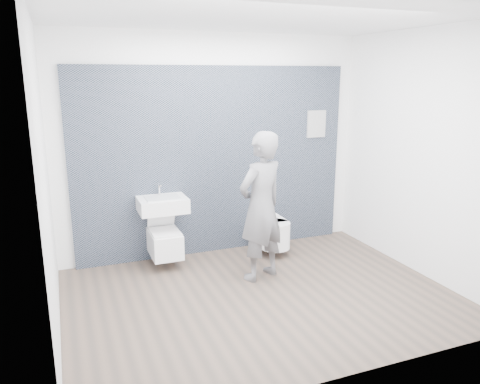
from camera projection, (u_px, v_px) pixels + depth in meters
name	position (u px, v px, depth m)	size (l,w,h in m)	color
ground	(261.00, 296.00, 4.98)	(4.00, 4.00, 0.00)	brown
room_shell	(262.00, 132.00, 4.55)	(4.00, 4.00, 4.00)	white
tile_wall	(216.00, 249.00, 6.30)	(3.60, 0.06, 2.40)	black
washbasin	(163.00, 204.00, 5.62)	(0.58, 0.43, 0.43)	white
toilet_square	(165.00, 241.00, 5.70)	(0.36, 0.51, 0.67)	white
toilet_rounded	(271.00, 232.00, 6.14)	(0.38, 0.65, 0.35)	white
info_placard	(312.00, 237.00, 6.77)	(0.27, 0.03, 0.36)	silver
visitor	(261.00, 207.00, 5.24)	(0.62, 0.41, 1.70)	slate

